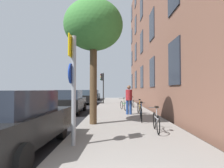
# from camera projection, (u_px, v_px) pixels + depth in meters

# --- Properties ---
(ground_plane) EXTENTS (41.80, 41.80, 0.00)m
(ground_plane) POSITION_uv_depth(u_px,v_px,m) (81.00, 108.00, 16.79)
(ground_plane) COLOR #332D28
(road_asphalt) EXTENTS (7.00, 38.00, 0.01)m
(road_asphalt) POSITION_uv_depth(u_px,v_px,m) (58.00, 108.00, 16.80)
(road_asphalt) COLOR black
(road_asphalt) RESTS_ON ground
(sidewalk) EXTENTS (4.20, 38.00, 0.12)m
(sidewalk) POSITION_uv_depth(u_px,v_px,m) (120.00, 107.00, 16.77)
(sidewalk) COLOR gray
(sidewalk) RESTS_ON ground
(building_facade) EXTENTS (0.56, 27.00, 15.23)m
(building_facade) POSITION_uv_depth(u_px,v_px,m) (149.00, 23.00, 16.49)
(building_facade) COLOR brown
(building_facade) RESTS_ON ground
(sign_post) EXTENTS (0.16, 0.60, 3.03)m
(sign_post) POSITION_uv_depth(u_px,v_px,m) (73.00, 80.00, 5.12)
(sign_post) COLOR gray
(sign_post) RESTS_ON sidewalk
(traffic_light) EXTENTS (0.43, 0.24, 3.43)m
(traffic_light) POSITION_uv_depth(u_px,v_px,m) (102.00, 82.00, 20.81)
(traffic_light) COLOR black
(traffic_light) RESTS_ON sidewalk
(tree_near) EXTENTS (2.67, 2.67, 5.59)m
(tree_near) POSITION_uv_depth(u_px,v_px,m) (94.00, 27.00, 8.41)
(tree_near) COLOR #4C3823
(tree_near) RESTS_ON sidewalk
(bicycle_0) EXTENTS (0.42, 1.63, 0.94)m
(bicycle_0) POSITION_uv_depth(u_px,v_px,m) (156.00, 121.00, 6.77)
(bicycle_0) COLOR black
(bicycle_0) RESTS_ON sidewalk
(bicycle_1) EXTENTS (0.42, 1.70, 0.95)m
(bicycle_1) POSITION_uv_depth(u_px,v_px,m) (141.00, 113.00, 9.17)
(bicycle_1) COLOR black
(bicycle_1) RESTS_ON sidewalk
(bicycle_2) EXTENTS (0.42, 1.65, 0.96)m
(bicycle_2) POSITION_uv_depth(u_px,v_px,m) (139.00, 108.00, 11.57)
(bicycle_2) COLOR black
(bicycle_2) RESTS_ON sidewalk
(bicycle_3) EXTENTS (0.53, 1.68, 0.94)m
(bicycle_3) POSITION_uv_depth(u_px,v_px,m) (123.00, 105.00, 13.97)
(bicycle_3) COLOR black
(bicycle_3) RESTS_ON sidewalk
(bicycle_4) EXTENTS (0.42, 1.62, 0.94)m
(bicycle_4) POSITION_uv_depth(u_px,v_px,m) (132.00, 103.00, 16.37)
(bicycle_4) COLOR black
(bicycle_4) RESTS_ON sidewalk
(bicycle_5) EXTENTS (0.42, 1.61, 0.92)m
(bicycle_5) POSITION_uv_depth(u_px,v_px,m) (129.00, 101.00, 18.76)
(bicycle_5) COLOR black
(bicycle_5) RESTS_ON sidewalk
(pedestrian_0) EXTENTS (0.54, 0.54, 1.80)m
(pedestrian_0) POSITION_uv_depth(u_px,v_px,m) (129.00, 98.00, 11.51)
(pedestrian_0) COLOR navy
(pedestrian_0) RESTS_ON sidewalk
(car_0) EXTENTS (1.96, 4.29, 1.62)m
(car_0) POSITION_uv_depth(u_px,v_px,m) (15.00, 121.00, 4.76)
(car_0) COLOR black
(car_0) RESTS_ON road_asphalt
(car_1) EXTENTS (1.93, 4.43, 1.62)m
(car_1) POSITION_uv_depth(u_px,v_px,m) (70.00, 101.00, 13.09)
(car_1) COLOR black
(car_1) RESTS_ON road_asphalt
(car_2) EXTENTS (1.91, 4.15, 1.62)m
(car_2) POSITION_uv_depth(u_px,v_px,m) (87.00, 97.00, 21.42)
(car_2) COLOR black
(car_2) RESTS_ON road_asphalt
(car_3) EXTENTS (1.86, 4.44, 1.62)m
(car_3) POSITION_uv_depth(u_px,v_px,m) (93.00, 95.00, 29.75)
(car_3) COLOR black
(car_3) RESTS_ON road_asphalt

